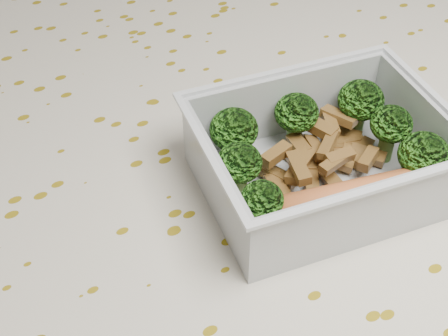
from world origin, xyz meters
TOP-DOWN VIEW (x-y plane):
  - dining_table at (0.00, 0.00)m, footprint 1.40×0.90m
  - tablecloth at (0.00, 0.00)m, footprint 1.46×0.96m
  - lunch_container at (0.05, -0.02)m, footprint 0.19×0.16m
  - broccoli_florets at (0.06, -0.01)m, footprint 0.15×0.12m
  - meat_pile at (0.06, -0.01)m, footprint 0.10×0.06m
  - sausage at (0.05, -0.06)m, footprint 0.14×0.06m

SIDE VIEW (x-z plane):
  - dining_table at x=0.00m, z-range 0.29..1.04m
  - tablecloth at x=0.00m, z-range 0.62..0.81m
  - meat_pile at x=0.06m, z-range 0.76..0.78m
  - lunch_container at x=0.05m, z-range 0.75..0.81m
  - sausage at x=0.05m, z-range 0.77..0.79m
  - broccoli_florets at x=0.06m, z-range 0.77..0.81m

